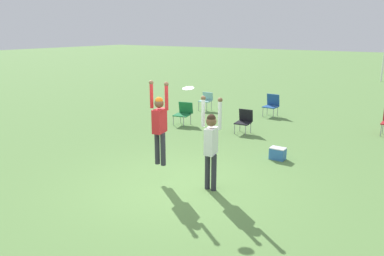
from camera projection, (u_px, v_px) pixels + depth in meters
The scene contains 9 objects.
ground_plane at pixel (177, 186), 8.65m from camera, with size 120.00×120.00×0.00m, color #608C47.
person_jumping at pixel (159, 122), 8.60m from camera, with size 0.54×0.41×1.98m.
person_defending at pixel (211, 142), 8.17m from camera, with size 0.52×0.39×2.12m.
frisbee at pixel (188, 88), 8.00m from camera, with size 0.25×0.25×0.05m.
camping_chair_0 at pixel (272, 104), 15.52m from camera, with size 0.56×0.60×0.90m.
camping_chair_1 at pixel (244, 120), 12.97m from camera, with size 0.54×0.57×0.82m.
camping_chair_2 at pixel (206, 99), 16.60m from camera, with size 0.53×0.56×0.80m.
camping_chair_3 at pixel (184, 112), 14.12m from camera, with size 0.66×0.70×0.84m.
cooler_box at pixel (278, 153), 10.38m from camera, with size 0.42×0.29×0.34m.
Camera 1 is at (4.74, -6.49, 3.50)m, focal length 35.00 mm.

